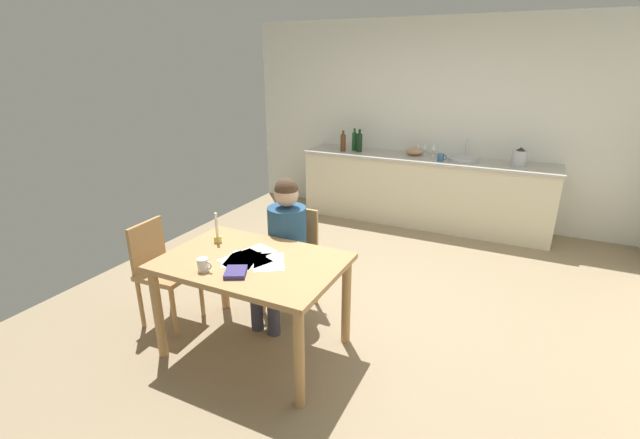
% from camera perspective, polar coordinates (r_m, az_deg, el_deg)
% --- Properties ---
extents(ground_plane, '(5.20, 5.20, 0.04)m').
position_cam_1_polar(ground_plane, '(4.12, 5.43, -10.50)').
color(ground_plane, '#937F60').
extents(wall_back, '(5.20, 0.12, 2.60)m').
position_cam_1_polar(wall_back, '(6.11, 14.71, 12.23)').
color(wall_back, silver).
rests_on(wall_back, ground).
extents(kitchen_counter, '(3.22, 0.64, 0.90)m').
position_cam_1_polar(kitchen_counter, '(5.93, 13.27, 3.73)').
color(kitchen_counter, beige).
rests_on(kitchen_counter, ground).
extents(dining_table, '(1.28, 0.87, 0.74)m').
position_cam_1_polar(dining_table, '(3.18, -8.85, -7.01)').
color(dining_table, tan).
rests_on(dining_table, ground).
extents(chair_at_table, '(0.40, 0.40, 0.88)m').
position_cam_1_polar(chair_at_table, '(3.77, -3.61, -4.54)').
color(chair_at_table, tan).
rests_on(chair_at_table, ground).
extents(person_seated, '(0.32, 0.59, 1.19)m').
position_cam_1_polar(person_seated, '(3.59, -4.83, -2.81)').
color(person_seated, navy).
rests_on(person_seated, ground).
extents(chair_side_empty, '(0.42, 0.42, 0.86)m').
position_cam_1_polar(chair_side_empty, '(3.79, -20.05, -6.03)').
color(chair_side_empty, tan).
rests_on(chair_side_empty, ground).
extents(coffee_mug, '(0.11, 0.08, 0.09)m').
position_cam_1_polar(coffee_mug, '(3.02, -15.06, -5.76)').
color(coffee_mug, white).
rests_on(coffee_mug, dining_table).
extents(candlestick, '(0.06, 0.06, 0.24)m').
position_cam_1_polar(candlestick, '(3.44, -13.33, -1.92)').
color(candlestick, gold).
rests_on(candlestick, dining_table).
extents(book_magazine, '(0.20, 0.21, 0.03)m').
position_cam_1_polar(book_magazine, '(2.94, -11.01, -6.81)').
color(book_magazine, navy).
rests_on(book_magazine, dining_table).
extents(paper_letter, '(0.31, 0.35, 0.00)m').
position_cam_1_polar(paper_letter, '(3.08, -9.48, -5.63)').
color(paper_letter, white).
rests_on(paper_letter, dining_table).
extents(paper_bill, '(0.28, 0.34, 0.00)m').
position_cam_1_polar(paper_bill, '(3.14, -10.26, -5.20)').
color(paper_bill, white).
rests_on(paper_bill, dining_table).
extents(paper_envelope, '(0.34, 0.36, 0.00)m').
position_cam_1_polar(paper_envelope, '(3.07, -6.72, -5.57)').
color(paper_envelope, white).
rests_on(paper_envelope, dining_table).
extents(paper_receipt, '(0.29, 0.35, 0.00)m').
position_cam_1_polar(paper_receipt, '(3.16, -10.23, -5.04)').
color(paper_receipt, white).
rests_on(paper_receipt, dining_table).
extents(paper_notice, '(0.29, 0.35, 0.00)m').
position_cam_1_polar(paper_notice, '(3.23, -8.75, -4.37)').
color(paper_notice, white).
rests_on(paper_notice, dining_table).
extents(sink_unit, '(0.36, 0.36, 0.24)m').
position_cam_1_polar(sink_unit, '(5.75, 18.31, 7.58)').
color(sink_unit, '#B2B7BC').
rests_on(sink_unit, kitchen_counter).
extents(bottle_oil, '(0.07, 0.07, 0.28)m').
position_cam_1_polar(bottle_oil, '(6.04, 3.05, 10.07)').
color(bottle_oil, '#593319').
rests_on(bottle_oil, kitchen_counter).
extents(bottle_vinegar, '(0.07, 0.07, 0.30)m').
position_cam_1_polar(bottle_vinegar, '(6.11, 4.53, 10.22)').
color(bottle_vinegar, '#194C23').
rests_on(bottle_vinegar, kitchen_counter).
extents(bottle_wine_red, '(0.08, 0.08, 0.30)m').
position_cam_1_polar(bottle_wine_red, '(6.01, 5.19, 10.06)').
color(bottle_wine_red, black).
rests_on(bottle_wine_red, kitchen_counter).
extents(mixing_bowl, '(0.23, 0.23, 0.10)m').
position_cam_1_polar(mixing_bowl, '(5.92, 12.31, 8.76)').
color(mixing_bowl, tan).
rests_on(mixing_bowl, kitchen_counter).
extents(stovetop_kettle, '(0.18, 0.18, 0.22)m').
position_cam_1_polar(stovetop_kettle, '(5.68, 24.75, 7.41)').
color(stovetop_kettle, '#B7BABF').
rests_on(stovetop_kettle, kitchen_counter).
extents(wine_glass_near_sink, '(0.07, 0.07, 0.15)m').
position_cam_1_polar(wine_glass_near_sink, '(5.94, 14.64, 9.17)').
color(wine_glass_near_sink, silver).
rests_on(wine_glass_near_sink, kitchen_counter).
extents(wine_glass_by_kettle, '(0.07, 0.07, 0.15)m').
position_cam_1_polar(wine_glass_by_kettle, '(5.96, 13.62, 9.29)').
color(wine_glass_by_kettle, silver).
rests_on(wine_glass_by_kettle, kitchen_counter).
extents(wine_glass_back_left, '(0.07, 0.07, 0.15)m').
position_cam_1_polar(wine_glass_back_left, '(5.98, 12.74, 9.39)').
color(wine_glass_back_left, silver).
rests_on(wine_glass_back_left, kitchen_counter).
extents(teacup_on_counter, '(0.12, 0.08, 0.09)m').
position_cam_1_polar(teacup_on_counter, '(5.63, 15.58, 7.86)').
color(teacup_on_counter, '#33598C').
rests_on(teacup_on_counter, kitchen_counter).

